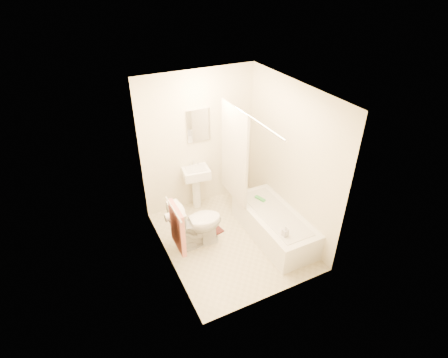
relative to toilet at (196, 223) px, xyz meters
name	(u,v)px	position (x,y,z in m)	size (l,w,h in m)	color
floor	(231,240)	(0.50, -0.18, -0.39)	(2.40, 2.40, 0.00)	beige
ceiling	(233,92)	(0.50, -0.18, 2.01)	(2.40, 2.40, 0.00)	white
wall_back	(199,142)	(0.50, 1.02, 0.81)	(2.00, 0.02, 2.40)	beige
wall_left	(163,193)	(-0.50, -0.18, 0.81)	(0.02, 2.40, 2.40)	beige
wall_right	(291,160)	(1.50, -0.18, 0.81)	(0.02, 2.40, 2.40)	beige
mirror	(199,125)	(0.50, 1.00, 1.11)	(0.40, 0.03, 0.55)	white
curtain_rod	(249,116)	(0.80, -0.08, 1.61)	(0.03, 0.03, 1.70)	silver
shower_curtain	(234,155)	(0.80, 0.32, 0.83)	(0.04, 0.80, 1.55)	silver
towel_bar	(173,209)	(-0.46, -0.43, 0.71)	(0.02, 0.02, 0.60)	silver
towel	(177,228)	(-0.43, -0.43, 0.39)	(0.06, 0.45, 0.66)	#CC7266
toilet_paper	(169,217)	(-0.43, -0.06, 0.31)	(0.12, 0.12, 0.11)	white
toilet	(196,223)	(0.00, 0.00, 0.00)	(0.45, 0.80, 0.78)	white
sink	(196,186)	(0.37, 0.88, 0.04)	(0.44, 0.35, 0.86)	white
bathtub	(274,224)	(1.16, -0.38, -0.17)	(0.68, 1.56, 0.44)	white
bath_mat	(199,231)	(0.12, 0.22, -0.38)	(0.66, 0.50, 0.02)	#513022
soap_bottle	(285,231)	(1.00, -0.87, 0.13)	(0.08, 0.08, 0.17)	white
scrub_brush	(260,199)	(1.14, 0.04, 0.07)	(0.06, 0.19, 0.04)	green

